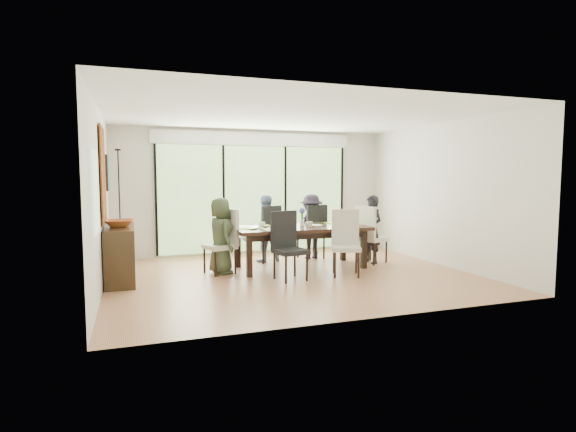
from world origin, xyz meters
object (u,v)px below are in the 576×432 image
object	(u,v)px
bowl	(119,223)
chair_near_right	(346,243)
table_top	(300,228)
chair_near_left	(291,246)
person_far_left	(264,228)
sideboard	(121,253)
person_far_right	(311,227)
cup_b	(310,224)
laptop	(257,228)
person_left_end	(221,236)
chair_right_end	(372,234)
person_right_end	(372,229)
vase	(302,223)
cup_a	(262,224)
chair_far_right	(311,231)
cup_c	(338,222)
chair_far_left	(264,233)
chair_left_end	(220,241)

from	to	relation	value
bowl	chair_near_right	bearing A→B (deg)	-12.71
table_top	chair_near_left	distance (m)	1.02
person_far_left	sideboard	size ratio (longest dim) A/B	0.84
chair_near_left	bowl	size ratio (longest dim) A/B	2.41
person_far_right	cup_b	world-z (taller)	person_far_right
laptop	sideboard	size ratio (longest dim) A/B	0.22
table_top	person_left_end	xyz separation A→B (m)	(-1.48, -0.00, -0.08)
table_top	person_far_right	size ratio (longest dim) A/B	1.86
bowl	chair_right_end	bearing A→B (deg)	0.68
person_right_end	vase	xyz separation A→B (m)	(-1.43, 0.05, 0.17)
cup_b	person_left_end	bearing A→B (deg)	176.49
person_far_left	cup_a	distance (m)	0.74
chair_near_right	cup_a	xyz separation A→B (m)	(-1.20, 1.02, 0.25)
person_far_left	chair_near_left	bearing A→B (deg)	82.83
chair_far_right	person_far_left	size ratio (longest dim) A/B	0.85
table_top	chair_near_left	world-z (taller)	chair_near_left
chair_right_end	chair_near_left	size ratio (longest dim) A/B	1.00
table_top	person_right_end	distance (m)	1.48
vase	cup_c	bearing A→B (deg)	3.81
chair_far_right	cup_c	distance (m)	0.83
chair_right_end	person_left_end	world-z (taller)	person_left_end
table_top	chair_far_right	world-z (taller)	chair_far_right
chair_far_right	person_right_end	xyz separation A→B (m)	(0.93, -0.85, 0.10)
chair_near_left	cup_a	xyz separation A→B (m)	(-0.20, 1.02, 0.25)
chair_far_left	person_left_end	bearing A→B (deg)	15.22
chair_near_right	person_far_left	xyz separation A→B (m)	(-0.95, 1.70, 0.10)
chair_right_end	vase	bearing A→B (deg)	65.53
person_right_end	person_far_right	xyz separation A→B (m)	(-0.93, 0.83, 0.00)
chair_far_right	cup_b	bearing A→B (deg)	56.49
chair_far_right	person_far_left	world-z (taller)	person_far_left
cup_a	cup_c	bearing A→B (deg)	-1.91
chair_left_end	person_left_end	bearing A→B (deg)	70.88
chair_near_right	chair_far_right	bearing A→B (deg)	110.28
table_top	cup_b	size ratio (longest dim) A/B	24.00
vase	sideboard	distance (m)	3.19
chair_near_right	vase	size ratio (longest dim) A/B	9.17
chair_near_left	vase	bearing A→B (deg)	48.59
person_far_left	person_far_right	world-z (taller)	same
chair_left_end	cup_a	distance (m)	0.85
person_left_end	person_far_left	size ratio (longest dim) A/B	1.00
table_top	cup_b	distance (m)	0.20
laptop	cup_a	bearing A→B (deg)	12.02
chair_near_left	person_left_end	bearing A→B (deg)	127.86
person_far_right	cup_a	world-z (taller)	person_far_right
table_top	bowl	distance (m)	3.12
sideboard	vase	bearing A→B (deg)	0.09
person_far_left	cup_b	world-z (taller)	person_far_left
table_top	cup_b	world-z (taller)	cup_b
laptop	chair_near_right	bearing A→B (deg)	-76.71
person_right_end	cup_a	size ratio (longest dim) A/B	10.40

